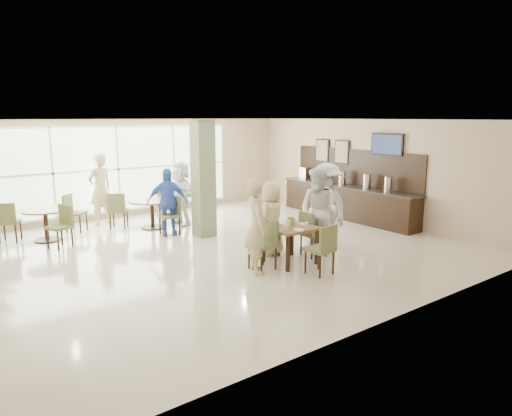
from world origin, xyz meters
TOP-DOWN VIEW (x-y plane):
  - ground at (0.00, 0.00)m, footprint 10.00×10.00m
  - room_shell at (0.00, 0.00)m, footprint 10.00×10.00m
  - window_bank at (-0.50, 4.46)m, footprint 7.00×0.04m
  - column at (0.40, 1.20)m, footprint 0.45×0.45m
  - main_table at (0.69, -1.67)m, footprint 0.89×0.89m
  - round_table_left at (-2.81, 3.01)m, footprint 1.04×1.04m
  - round_table_right at (-0.30, 2.68)m, footprint 1.19×1.19m
  - chairs_main_table at (0.70, -1.67)m, footprint 1.86×2.05m
  - chairs_table_left at (-2.75, 3.01)m, footprint 2.14×1.93m
  - chairs_table_right at (-0.29, 2.73)m, footprint 2.03×1.95m
  - tabletop_clutter at (0.71, -1.68)m, footprint 0.74×0.82m
  - buffet_counter at (4.70, 0.51)m, footprint 0.64×4.70m
  - wall_tv at (4.94, -0.60)m, footprint 0.06×1.00m
  - framed_art_a at (4.95, 1.00)m, footprint 0.05×0.55m
  - framed_art_b at (4.95, 1.80)m, footprint 0.05×0.55m
  - teen_left at (-0.16, -1.71)m, footprint 0.64×0.76m
  - teen_far at (0.76, -1.00)m, footprint 0.86×0.69m
  - teen_right at (1.57, -1.56)m, footprint 0.87×1.02m
  - teen_standing at (2.11, -1.24)m, footprint 0.87×1.30m
  - adult_a at (-0.27, 1.82)m, footprint 1.09×0.85m
  - adult_b at (0.49, 2.59)m, footprint 0.82×1.63m
  - adult_standing at (-1.22, 3.89)m, footprint 0.80×0.65m

SIDE VIEW (x-z plane):
  - ground at x=0.00m, z-range 0.00..0.00m
  - chairs_main_table at x=0.70m, z-range 0.00..0.95m
  - chairs_table_left at x=-2.75m, z-range 0.00..0.95m
  - chairs_table_right at x=-0.29m, z-range 0.00..0.95m
  - buffet_counter at x=4.70m, z-range -0.42..1.53m
  - round_table_left at x=-2.81m, z-range 0.18..0.93m
  - round_table_right at x=-0.30m, z-range 0.22..0.97m
  - main_table at x=0.69m, z-range 0.27..1.02m
  - teen_far at x=0.76m, z-range 0.00..1.56m
  - tabletop_clutter at x=0.71m, z-range 0.71..0.91m
  - adult_a at x=-0.27m, z-range 0.00..1.64m
  - adult_b at x=0.49m, z-range 0.00..1.70m
  - teen_left at x=-0.16m, z-range 0.00..1.77m
  - teen_right at x=1.57m, z-range 0.00..1.84m
  - teen_standing at x=2.11m, z-range 0.00..1.88m
  - adult_standing at x=-1.22m, z-range 0.00..1.92m
  - window_bank at x=-0.50m, z-range -2.10..4.90m
  - column at x=0.40m, z-range 0.00..2.80m
  - room_shell at x=0.00m, z-range -3.30..6.70m
  - framed_art_a at x=4.95m, z-range 1.50..2.20m
  - framed_art_b at x=4.95m, z-range 1.50..2.20m
  - wall_tv at x=4.94m, z-range 1.86..2.44m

